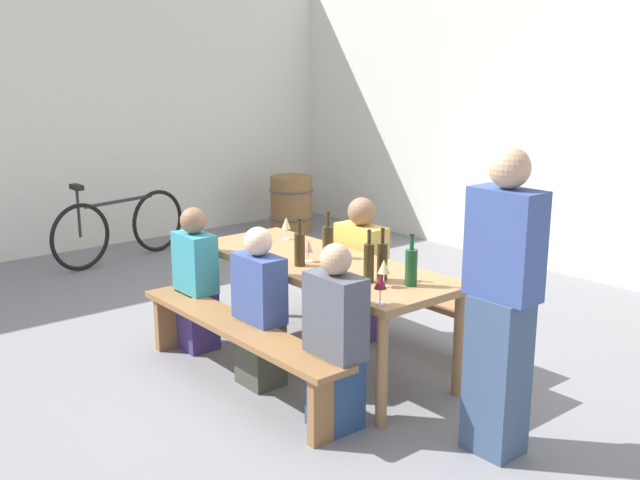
# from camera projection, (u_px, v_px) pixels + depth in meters

# --- Properties ---
(ground_plane) EXTENTS (24.00, 24.00, 0.00)m
(ground_plane) POSITION_uv_depth(u_px,v_px,m) (320.00, 361.00, 5.31)
(ground_plane) COLOR slate
(back_wall) EXTENTS (14.00, 0.20, 3.20)m
(back_wall) POSITION_uv_depth(u_px,v_px,m) (596.00, 116.00, 7.07)
(back_wall) COLOR silver
(back_wall) RESTS_ON ground
(side_wall) EXTENTS (0.20, 7.31, 3.20)m
(side_wall) POSITION_uv_depth(u_px,v_px,m) (72.00, 108.00, 8.21)
(side_wall) COLOR silver
(side_wall) RESTS_ON ground
(tasting_table) EXTENTS (2.13, 0.81, 0.75)m
(tasting_table) POSITION_uv_depth(u_px,v_px,m) (320.00, 271.00, 5.15)
(tasting_table) COLOR #9E7247
(tasting_table) RESTS_ON ground
(bench_near) EXTENTS (2.03, 0.30, 0.45)m
(bench_near) POSITION_uv_depth(u_px,v_px,m) (237.00, 337.00, 4.79)
(bench_near) COLOR olive
(bench_near) RESTS_ON ground
(bench_far) EXTENTS (2.03, 0.30, 0.45)m
(bench_far) POSITION_uv_depth(u_px,v_px,m) (390.00, 295.00, 5.66)
(bench_far) COLOR olive
(bench_far) RESTS_ON ground
(wine_bottle_0) EXTENTS (0.07, 0.07, 0.34)m
(wine_bottle_0) POSITION_uv_depth(u_px,v_px,m) (382.00, 260.00, 4.66)
(wine_bottle_0) COLOR #332814
(wine_bottle_0) RESTS_ON tasting_table
(wine_bottle_1) EXTENTS (0.07, 0.07, 0.34)m
(wine_bottle_1) POSITION_uv_depth(u_px,v_px,m) (369.00, 262.00, 4.61)
(wine_bottle_1) COLOR #332814
(wine_bottle_1) RESTS_ON tasting_table
(wine_bottle_2) EXTENTS (0.08, 0.08, 0.34)m
(wine_bottle_2) POSITION_uv_depth(u_px,v_px,m) (328.00, 241.00, 5.20)
(wine_bottle_2) COLOR #332814
(wine_bottle_2) RESTS_ON tasting_table
(wine_bottle_3) EXTENTS (0.08, 0.08, 0.33)m
(wine_bottle_3) POSITION_uv_depth(u_px,v_px,m) (411.00, 266.00, 4.54)
(wine_bottle_3) COLOR #194723
(wine_bottle_3) RESTS_ON tasting_table
(wine_bottle_4) EXTENTS (0.07, 0.07, 0.33)m
(wine_bottle_4) POSITION_uv_depth(u_px,v_px,m) (300.00, 248.00, 4.99)
(wine_bottle_4) COLOR #332814
(wine_bottle_4) RESTS_ON tasting_table
(wine_glass_0) EXTENTS (0.07, 0.07, 0.18)m
(wine_glass_0) POSITION_uv_depth(u_px,v_px,m) (286.00, 224.00, 5.73)
(wine_glass_0) COLOR silver
(wine_glass_0) RESTS_ON tasting_table
(wine_glass_1) EXTENTS (0.06, 0.06, 0.16)m
(wine_glass_1) POSITION_uv_depth(u_px,v_px,m) (308.00, 247.00, 5.09)
(wine_glass_1) COLOR silver
(wine_glass_1) RESTS_ON tasting_table
(wine_glass_2) EXTENTS (0.07, 0.07, 0.18)m
(wine_glass_2) POSITION_uv_depth(u_px,v_px,m) (380.00, 282.00, 4.19)
(wine_glass_2) COLOR silver
(wine_glass_2) RESTS_ON tasting_table
(wine_glass_3) EXTENTS (0.08, 0.08, 0.17)m
(wine_glass_3) POSITION_uv_depth(u_px,v_px,m) (384.00, 267.00, 4.51)
(wine_glass_3) COLOR silver
(wine_glass_3) RESTS_ON tasting_table
(seated_guest_near_0) EXTENTS (0.34, 0.24, 1.08)m
(seated_guest_near_0) POSITION_uv_depth(u_px,v_px,m) (196.00, 283.00, 5.43)
(seated_guest_near_0) COLOR #3D2E6D
(seated_guest_near_0) RESTS_ON ground
(seated_guest_near_1) EXTENTS (0.37, 0.24, 1.08)m
(seated_guest_near_1) POSITION_uv_depth(u_px,v_px,m) (260.00, 312.00, 4.82)
(seated_guest_near_1) COLOR #3F4437
(seated_guest_near_1) RESTS_ON ground
(seated_guest_near_2) EXTENTS (0.37, 0.24, 1.12)m
(seated_guest_near_2) POSITION_uv_depth(u_px,v_px,m) (335.00, 343.00, 4.24)
(seated_guest_near_2) COLOR navy
(seated_guest_near_2) RESTS_ON ground
(seated_guest_far_0) EXTENTS (0.42, 0.24, 1.11)m
(seated_guest_far_0) POSITION_uv_depth(u_px,v_px,m) (361.00, 272.00, 5.66)
(seated_guest_far_0) COLOR #462A6C
(seated_guest_far_0) RESTS_ON ground
(standing_host) EXTENTS (0.39, 0.24, 1.69)m
(standing_host) POSITION_uv_depth(u_px,v_px,m) (501.00, 309.00, 3.90)
(standing_host) COLOR #384D6E
(standing_host) RESTS_ON ground
(wine_barrel) EXTENTS (0.57, 0.57, 0.71)m
(wine_barrel) POSITION_uv_depth(u_px,v_px,m) (292.00, 204.00, 9.33)
(wine_barrel) COLOR olive
(wine_barrel) RESTS_ON ground
(parked_bicycle_0) EXTENTS (0.42, 1.69, 0.90)m
(parked_bicycle_0) POSITION_uv_depth(u_px,v_px,m) (120.00, 227.00, 7.92)
(parked_bicycle_0) COLOR black
(parked_bicycle_0) RESTS_ON ground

